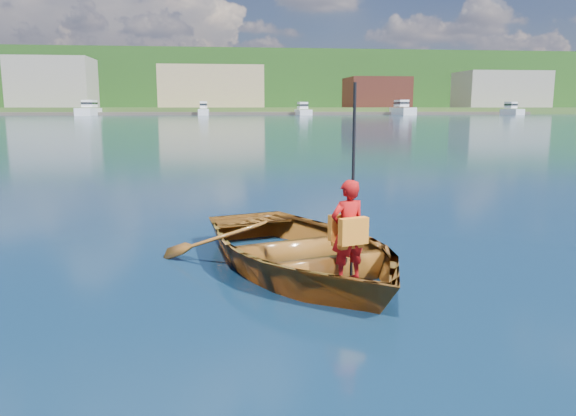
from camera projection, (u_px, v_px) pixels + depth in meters
ground at (417, 289)px, 6.42m from camera, size 600.00×600.00×0.00m
rowboat at (300, 249)px, 7.13m from camera, size 4.10×4.84×0.85m
child_paddler at (348, 230)px, 6.32m from camera, size 0.49×0.43×2.23m
shoreline at (226, 87)px, 235.90m from camera, size 400.00×140.00×22.00m
dock at (255, 113)px, 151.80m from camera, size 160.03×10.68×0.80m
waterfront_buildings at (202, 88)px, 165.47m from camera, size 202.00×16.00×14.00m
marina_yachts at (251, 110)px, 146.90m from camera, size 143.21×13.78×4.23m
hillside_trees at (126, 67)px, 234.83m from camera, size 248.95×78.38×23.20m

